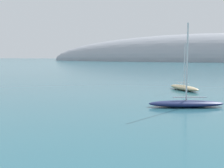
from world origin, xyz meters
name	(u,v)px	position (x,y,z in m)	size (l,w,h in m)	color
distant_ridge	(222,61)	(27.25, 229.49, 0.00)	(263.34, 62.10, 40.31)	#999EA8
sailboat_navy_near_shore	(186,103)	(11.07, 27.78, 0.45)	(8.62, 4.50, 9.24)	navy
sailboat_sand_end_of_line	(184,87)	(10.02, 43.54, 0.45)	(5.94, 7.02, 7.61)	#C6B284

